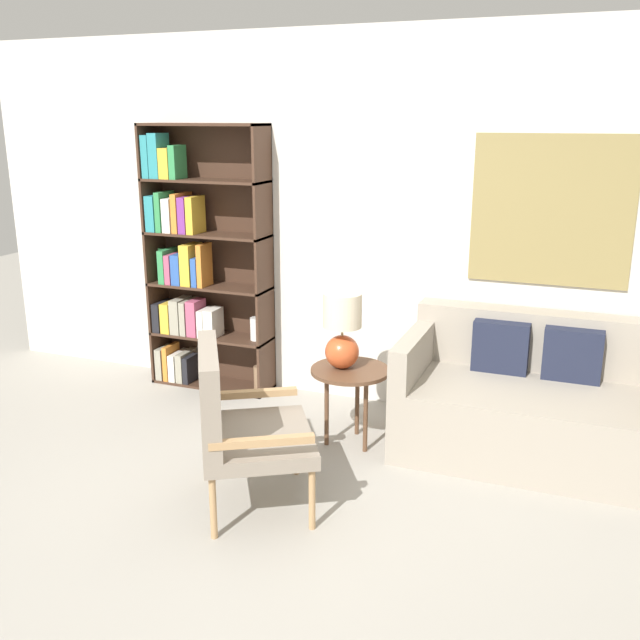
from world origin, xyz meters
TOP-DOWN VIEW (x-y plane):
  - ground_plane at (0.00, 0.00)m, footprint 14.00×14.00m
  - wall_back at (0.03, 2.03)m, footprint 6.40×0.08m
  - bookshelf at (-1.29, 1.84)m, footprint 0.98×0.30m
  - armchair at (-0.10, 0.26)m, footprint 0.86×0.90m
  - couch at (1.33, 1.54)m, footprint 1.60×0.93m
  - side_table at (0.22, 1.23)m, footprint 0.52×0.52m
  - table_lamp at (0.17, 1.23)m, footprint 0.25×0.25m

SIDE VIEW (x-z plane):
  - ground_plane at x=0.00m, z-range 0.00..0.00m
  - couch at x=1.33m, z-range -0.10..0.76m
  - side_table at x=0.22m, z-range 0.21..0.73m
  - armchair at x=-0.10m, z-range 0.07..0.99m
  - table_lamp at x=0.17m, z-range 0.54..1.04m
  - bookshelf at x=-1.29m, z-range -0.05..2.00m
  - wall_back at x=0.03m, z-range 0.00..2.70m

